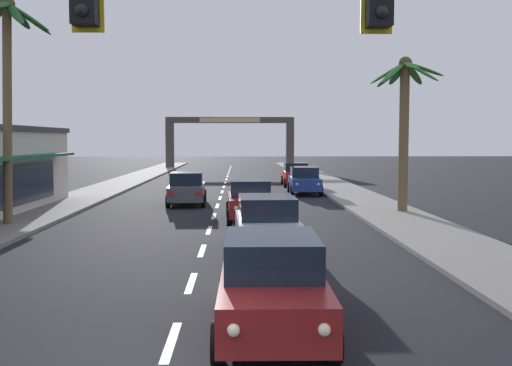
% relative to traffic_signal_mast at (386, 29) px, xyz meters
% --- Properties ---
extents(sidewalk_right, '(3.20, 110.00, 0.14)m').
position_rel_traffic_signal_mast_xyz_m(sidewalk_right, '(4.76, 19.85, -4.72)').
color(sidewalk_right, gray).
rests_on(sidewalk_right, ground).
extents(sidewalk_left, '(3.20, 110.00, 0.14)m').
position_rel_traffic_signal_mast_xyz_m(sidewalk_left, '(-10.84, 19.85, -4.72)').
color(sidewalk_left, gray).
rests_on(sidewalk_left, ground).
extents(lane_markings, '(4.28, 86.07, 0.01)m').
position_rel_traffic_signal_mast_xyz_m(lane_markings, '(-2.60, 18.96, -4.78)').
color(lane_markings, silver).
rests_on(lane_markings, ground).
extents(traffic_signal_mast, '(11.46, 0.41, 6.83)m').
position_rel_traffic_signal_mast_xyz_m(traffic_signal_mast, '(0.00, 0.00, 0.00)').
color(traffic_signal_mast, '#2D2D33').
rests_on(traffic_signal_mast, ground).
extents(sedan_lead_at_stop_bar, '(1.98, 4.47, 1.68)m').
position_rel_traffic_signal_mast_xyz_m(sedan_lead_at_stop_bar, '(-1.34, 2.33, -3.94)').
color(sedan_lead_at_stop_bar, maroon).
rests_on(sedan_lead_at_stop_bar, ground).
extents(sedan_third_in_queue, '(2.06, 4.50, 1.68)m').
position_rel_traffic_signal_mast_xyz_m(sedan_third_in_queue, '(-1.10, 9.44, -3.94)').
color(sedan_third_in_queue, silver).
rests_on(sedan_third_in_queue, ground).
extents(sedan_fifth_in_queue, '(2.05, 4.49, 1.68)m').
position_rel_traffic_signal_mast_xyz_m(sedan_fifth_in_queue, '(-1.49, 16.55, -3.94)').
color(sedan_fifth_in_queue, maroon).
rests_on(sedan_fifth_in_queue, ground).
extents(sedan_oncoming_far, '(2.08, 4.50, 1.68)m').
position_rel_traffic_signal_mast_xyz_m(sedan_oncoming_far, '(-4.64, 22.57, -3.94)').
color(sedan_oncoming_far, '#4C515B').
rests_on(sedan_oncoming_far, ground).
extents(sedan_parked_nearest_kerb, '(2.03, 4.49, 1.68)m').
position_rel_traffic_signal_mast_xyz_m(sedan_parked_nearest_kerb, '(2.07, 28.21, -3.94)').
color(sedan_parked_nearest_kerb, navy).
rests_on(sedan_parked_nearest_kerb, ground).
extents(sedan_parked_mid_kerb, '(1.97, 4.46, 1.68)m').
position_rel_traffic_signal_mast_xyz_m(sedan_parked_mid_kerb, '(2.16, 34.75, -3.94)').
color(sedan_parked_mid_kerb, red).
rests_on(sedan_parked_mid_kerb, ground).
extents(palm_left_second, '(3.40, 3.64, 8.72)m').
position_rel_traffic_signal_mast_xyz_m(palm_left_second, '(-10.67, 14.86, 1.59)').
color(palm_left_second, brown).
rests_on(palm_left_second, ground).
extents(palm_right_second, '(3.32, 3.41, 7.04)m').
position_rel_traffic_signal_mast_xyz_m(palm_right_second, '(5.46, 18.49, -0.05)').
color(palm_right_second, brown).
rests_on(palm_right_second, ground).
extents(town_gateway_arch, '(14.93, 0.90, 5.98)m').
position_rel_traffic_signal_mast_xyz_m(town_gateway_arch, '(-3.04, 60.95, -0.85)').
color(town_gateway_arch, '#423D38').
rests_on(town_gateway_arch, ground).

